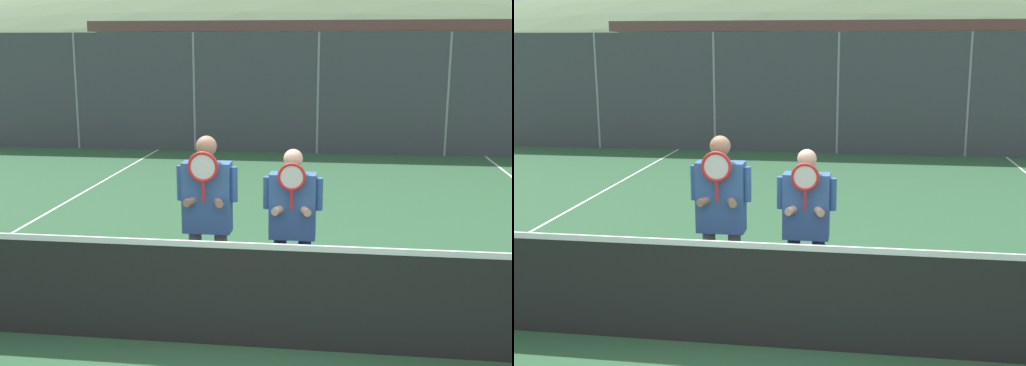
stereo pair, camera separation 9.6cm
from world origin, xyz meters
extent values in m
plane|color=#2D5B38|center=(0.00, 0.00, 0.00)|extent=(120.00, 120.00, 0.00)
ellipsoid|color=#5B7551|center=(0.00, 57.72, 0.00)|extent=(94.48, 52.49, 18.37)
cube|color=beige|center=(0.14, 19.59, 1.60)|extent=(16.48, 5.00, 3.19)
cube|color=brown|center=(0.14, 19.59, 3.37)|extent=(16.98, 5.50, 0.36)
cylinder|color=gray|center=(-6.40, 10.97, 1.52)|extent=(0.06, 0.06, 3.05)
cylinder|color=gray|center=(-3.20, 10.97, 1.52)|extent=(0.06, 0.06, 3.05)
cylinder|color=gray|center=(0.00, 10.97, 1.52)|extent=(0.06, 0.06, 3.05)
cylinder|color=gray|center=(3.20, 10.97, 1.52)|extent=(0.06, 0.06, 3.05)
cube|color=#42474C|center=(0.00, 10.97, 1.52)|extent=(19.20, 0.02, 3.05)
cube|color=black|center=(0.00, 0.00, 0.47)|extent=(11.11, 0.02, 0.95)
cube|color=white|center=(0.00, 0.00, 0.97)|extent=(11.11, 0.03, 0.06)
cube|color=white|center=(-4.21, 3.00, 0.00)|extent=(0.05, 16.00, 0.01)
cylinder|color=#56565B|center=(-0.85, 0.65, 0.45)|extent=(0.13, 0.13, 0.89)
cylinder|color=#56565B|center=(-0.59, 0.65, 0.45)|extent=(0.13, 0.13, 0.89)
cube|color=#335693|center=(-0.72, 0.65, 1.25)|extent=(0.48, 0.22, 0.71)
sphere|color=#997056|center=(-0.72, 0.65, 1.76)|extent=(0.21, 0.21, 0.21)
cylinder|color=#335693|center=(-0.98, 0.65, 1.39)|extent=(0.08, 0.08, 0.35)
cylinder|color=#335693|center=(-0.46, 0.65, 1.39)|extent=(0.08, 0.08, 0.35)
cylinder|color=#997056|center=(-0.84, 0.56, 1.23)|extent=(0.16, 0.27, 0.08)
cylinder|color=#997056|center=(-0.60, 0.56, 1.23)|extent=(0.16, 0.27, 0.08)
cylinder|color=red|center=(-0.72, 0.47, 1.35)|extent=(0.03, 0.03, 0.20)
torus|color=red|center=(-0.72, 0.47, 1.59)|extent=(0.30, 0.03, 0.30)
cylinder|color=silver|center=(-0.72, 0.47, 1.59)|extent=(0.25, 0.00, 0.25)
cylinder|color=#232838|center=(0.00, 0.76, 0.42)|extent=(0.13, 0.13, 0.83)
cylinder|color=#232838|center=(0.25, 0.76, 0.42)|extent=(0.13, 0.13, 0.83)
cube|color=#335693|center=(0.12, 0.76, 1.16)|extent=(0.46, 0.22, 0.66)
sphere|color=tan|center=(0.12, 0.76, 1.64)|extent=(0.19, 0.19, 0.19)
cylinder|color=#335693|center=(-0.13, 0.76, 1.29)|extent=(0.08, 0.08, 0.32)
cylinder|color=#335693|center=(0.38, 0.76, 1.29)|extent=(0.08, 0.08, 0.32)
cylinder|color=tan|center=(0.01, 0.67, 1.15)|extent=(0.16, 0.27, 0.08)
cylinder|color=tan|center=(0.24, 0.67, 1.15)|extent=(0.16, 0.27, 0.08)
cylinder|color=red|center=(0.12, 0.58, 1.27)|extent=(0.03, 0.03, 0.20)
torus|color=red|center=(0.12, 0.58, 1.49)|extent=(0.28, 0.03, 0.28)
cylinder|color=silver|center=(0.12, 0.58, 1.49)|extent=(0.23, 0.00, 0.23)
cube|color=navy|center=(-4.71, 13.52, 0.70)|extent=(4.42, 1.89, 0.79)
cube|color=#2D3842|center=(-4.71, 13.52, 1.42)|extent=(2.43, 1.74, 0.65)
cylinder|color=black|center=(-3.27, 12.56, 0.30)|extent=(0.60, 0.16, 0.60)
cylinder|color=black|center=(-3.27, 14.49, 0.30)|extent=(0.60, 0.16, 0.60)
cylinder|color=black|center=(-6.14, 12.56, 0.30)|extent=(0.60, 0.16, 0.60)
cylinder|color=black|center=(-6.14, 14.49, 0.30)|extent=(0.60, 0.16, 0.60)
cube|color=silver|center=(0.33, 13.18, 0.68)|extent=(4.73, 1.70, 0.77)
cube|color=#2D3842|center=(0.33, 13.18, 1.38)|extent=(2.60, 1.57, 0.63)
cylinder|color=black|center=(1.86, 12.31, 0.30)|extent=(0.60, 0.16, 0.60)
cylinder|color=black|center=(1.86, 14.05, 0.30)|extent=(0.60, 0.16, 0.60)
cylinder|color=black|center=(-1.21, 12.31, 0.30)|extent=(0.60, 0.16, 0.60)
cylinder|color=black|center=(-1.21, 14.05, 0.30)|extent=(0.60, 0.16, 0.60)
cube|color=maroon|center=(5.27, 13.36, 0.71)|extent=(4.25, 1.83, 0.82)
cube|color=#2D3842|center=(5.27, 13.36, 1.45)|extent=(2.34, 1.68, 0.67)
cylinder|color=black|center=(3.89, 12.43, 0.30)|extent=(0.60, 0.16, 0.60)
cylinder|color=black|center=(3.89, 14.30, 0.30)|extent=(0.60, 0.16, 0.60)
camera|label=1|loc=(0.56, -5.41, 2.72)|focal=45.00mm
camera|label=2|loc=(0.66, -5.40, 2.72)|focal=45.00mm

